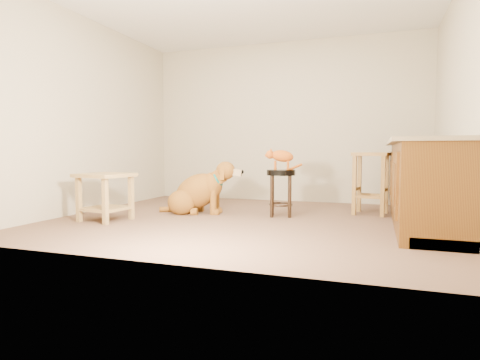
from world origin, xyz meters
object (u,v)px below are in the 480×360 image
at_px(padded_stool, 281,183).
at_px(tabby_kitten, 280,157).
at_px(side_table, 105,190).
at_px(golden_retriever, 198,193).
at_px(wood_stool, 371,182).

height_order(padded_stool, tabby_kitten, tabby_kitten).
bearing_deg(side_table, golden_retriever, 47.96).
xyz_separation_m(wood_stool, tabby_kitten, (-1.08, -0.54, 0.33)).
distance_m(wood_stool, golden_retriever, 2.26).
bearing_deg(tabby_kitten, padded_stool, -5.72).
relative_size(wood_stool, tabby_kitten, 1.79).
bearing_deg(golden_retriever, side_table, -142.15).
height_order(golden_retriever, tabby_kitten, tabby_kitten).
bearing_deg(wood_stool, golden_retriever, -163.11).
distance_m(side_table, golden_retriever, 1.18).
distance_m(padded_stool, tabby_kitten, 0.33).
xyz_separation_m(padded_stool, golden_retriever, (-1.09, -0.11, -0.14)).
bearing_deg(golden_retriever, padded_stool, -4.16).
bearing_deg(wood_stool, padded_stool, -153.06).
relative_size(padded_stool, wood_stool, 0.73).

